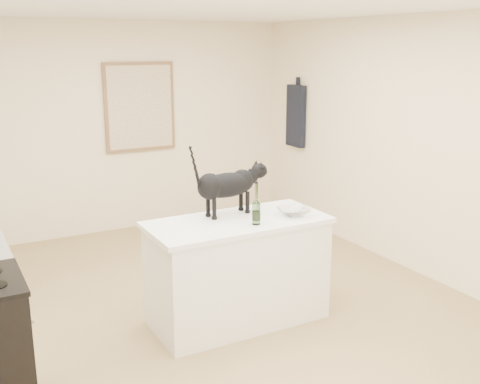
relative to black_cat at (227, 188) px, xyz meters
name	(u,v)px	position (x,y,z in m)	size (l,w,h in m)	color
floor	(217,313)	(-0.09, 0.03, -1.13)	(5.50, 5.50, 0.00)	#9A7F52
ceiling	(214,4)	(-0.09, 0.03, 1.47)	(5.50, 5.50, 0.00)	white
wall_back	(117,128)	(-0.09, 2.78, 0.17)	(4.50, 4.50, 0.00)	beige
wall_right	(415,147)	(2.16, 0.03, 0.17)	(5.50, 5.50, 0.00)	beige
island_base	(238,273)	(0.01, -0.17, -0.70)	(1.44, 0.67, 0.86)	white
island_top	(238,222)	(0.01, -0.17, -0.25)	(1.50, 0.70, 0.04)	white
artwork_frame	(140,107)	(0.21, 2.75, 0.42)	(0.90, 0.03, 1.10)	brown
artwork_canvas	(140,107)	(0.21, 2.73, 0.42)	(0.82, 0.00, 1.02)	beige
hanging_garment	(296,116)	(2.10, 2.08, 0.27)	(0.08, 0.34, 0.80)	black
black_cat	(227,188)	(0.00, 0.00, 0.00)	(0.66, 0.20, 0.46)	black
wine_bottle	(256,206)	(0.08, -0.35, -0.08)	(0.07, 0.07, 0.31)	#2E6227
glass_bowl	(294,212)	(0.48, -0.29, -0.20)	(0.26, 0.26, 0.06)	white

